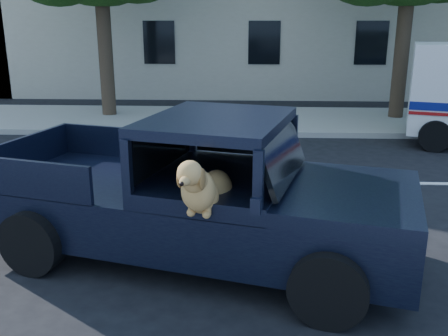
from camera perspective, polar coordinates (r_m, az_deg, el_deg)
The scene contains 4 objects.
ground at distance 6.71m, azimuth -0.98°, elevation -10.56°, with size 120.00×120.00×0.00m, color black.
far_sidewalk at distance 15.45m, azimuth 1.20°, elevation 5.51°, with size 60.00×4.00×0.15m, color gray.
lane_stripes at distance 9.97m, azimuth 11.84°, elevation -1.58°, with size 21.60×0.14×0.01m, color silver, non-canonical shape.
pickup_truck at distance 6.58m, azimuth -3.68°, elevation -4.95°, with size 5.73×3.46×1.92m.
Camera 1 is at (0.39, -5.95, 3.07)m, focal length 40.00 mm.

